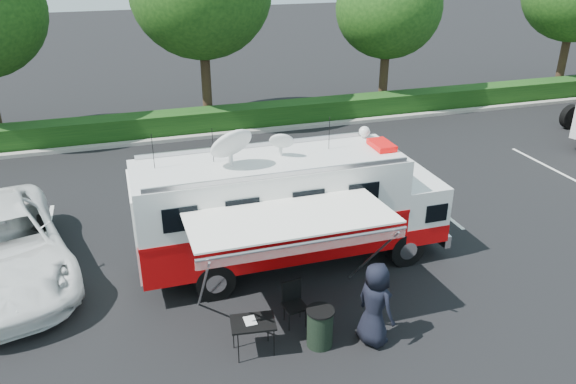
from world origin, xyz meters
name	(u,v)px	position (x,y,z in m)	size (l,w,h in m)	color
ground_plane	(294,263)	(0.00, 0.00, 0.00)	(120.00, 120.00, 0.00)	black
back_border	(228,13)	(1.14, 12.90, 5.00)	(60.00, 6.14, 8.87)	#9E998E
stall_lines	(249,217)	(-0.50, 3.00, 0.00)	(24.12, 5.50, 0.01)	silver
command_truck	(291,208)	(-0.07, 0.00, 1.68)	(8.15, 2.24, 3.91)	black
awning	(292,223)	(-0.80, -2.33, 2.51)	(4.45, 2.32, 2.69)	white
white_suv	(7,278)	(-7.36, 1.55, 0.00)	(3.03, 6.57, 1.83)	white
person	(372,341)	(0.65, -3.59, 0.00)	(0.95, 0.62, 1.95)	black
folding_table	(253,323)	(-1.91, -3.15, 0.74)	(1.01, 0.77, 0.79)	black
folding_chair	(293,299)	(-0.79, -2.39, 0.61)	(0.55, 0.58, 1.02)	black
trash_bin	(320,327)	(-0.49, -3.35, 0.46)	(0.61, 0.61, 0.91)	black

